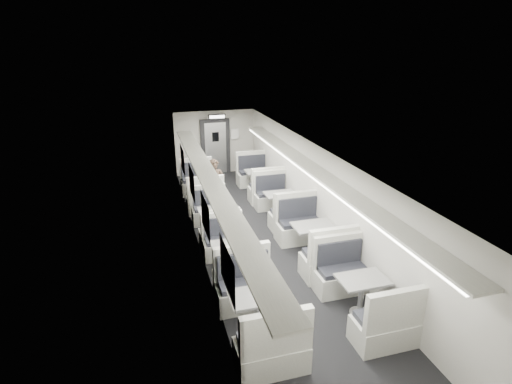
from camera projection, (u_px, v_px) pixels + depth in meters
room at (260, 199)px, 9.69m from camera, size 3.24×12.24×2.64m
booth_left_a at (201, 190)px, 12.58m from camera, size 1.08×2.20×1.18m
booth_left_b at (214, 221)px, 10.51m from camera, size 0.97×1.97×1.05m
booth_left_c at (231, 258)px, 8.72m from camera, size 0.98×1.98×1.06m
booth_left_d at (257, 314)px, 6.84m from camera, size 1.11×2.24×1.20m
booth_right_a at (259, 181)px, 13.34m from camera, size 1.10×2.22×1.19m
booth_right_b at (280, 205)px, 11.46m from camera, size 1.04×2.12×1.13m
booth_right_c at (313, 241)px, 9.33m from camera, size 1.15×2.34×1.25m
booth_right_d at (361, 296)px, 7.35m from camera, size 1.08×2.18×1.17m
passenger at (215, 185)px, 11.91m from camera, size 0.58×0.40×1.56m
window_a at (183, 160)px, 12.32m from camera, size 0.02×1.18×0.84m
window_b at (192, 183)px, 10.34m from camera, size 0.02×1.18×0.84m
window_c at (205, 216)px, 8.36m from camera, size 0.02×1.18×0.84m
window_d at (227, 270)px, 6.38m from camera, size 0.02×1.18×0.84m
luggage_rack_left at (210, 179)px, 8.85m from camera, size 0.46×10.40×0.09m
luggage_rack_right at (314, 170)px, 9.49m from camera, size 0.46×10.40×0.09m
vestibule_door at (216, 147)px, 15.09m from camera, size 1.10×0.13×2.10m
exit_sign at (217, 117)px, 14.21m from camera, size 0.62×0.12×0.16m
wall_notice at (235, 134)px, 15.11m from camera, size 0.32×0.02×0.40m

